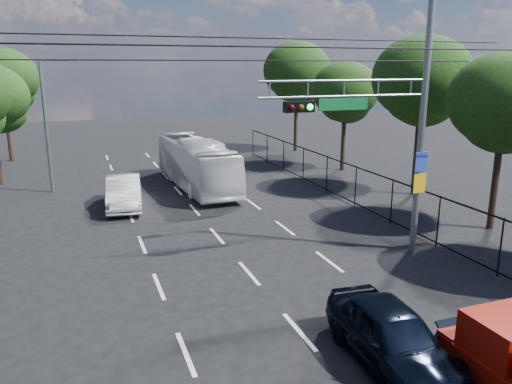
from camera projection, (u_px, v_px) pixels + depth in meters
name	position (u px, v px, depth m)	size (l,w,h in m)	color
lane_markings	(205.00, 222.00, 22.09)	(6.12, 38.00, 0.01)	beige
signal_mast	(394.00, 110.00, 17.07)	(6.43, 0.39, 9.50)	slate
streetlight_left	(49.00, 120.00, 26.32)	(2.09, 0.22, 7.08)	slate
utility_wires	(240.00, 49.00, 15.60)	(22.00, 5.04, 0.74)	black
fence_right	(377.00, 194.00, 22.68)	(0.06, 34.03, 2.00)	black
tree_right_b	(504.00, 108.00, 20.01)	(4.50, 4.50, 7.31)	black
tree_right_c	(422.00, 85.00, 25.51)	(5.10, 5.10, 8.29)	black
tree_right_d	(345.00, 95.00, 31.97)	(4.32, 4.32, 7.02)	black
tree_right_e	(297.00, 76.00, 39.06)	(5.28, 5.28, 8.58)	black
tree_left_e	(3.00, 83.00, 34.91)	(4.92, 4.92, 7.99)	black
navy_hatchback	(392.00, 337.00, 11.35)	(1.73, 4.31, 1.47)	black
white_bus	(196.00, 163.00, 28.18)	(2.28, 9.74, 2.71)	silver
white_van	(124.00, 192.00, 24.20)	(1.59, 4.56, 1.50)	silver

